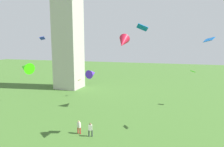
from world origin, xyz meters
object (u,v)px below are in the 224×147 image
object	(u,v)px
kite_flying_8	(193,71)
kite_flying_1	(92,74)
kite_flying_4	(42,38)
kite_flying_6	(142,27)
person_0	(79,126)
kite_flying_0	(209,40)
kite_flying_7	(26,68)
kite_flying_5	(123,42)
kite_flying_2	(79,80)
person_2	(90,129)

from	to	relation	value
kite_flying_8	kite_flying_1	bearing A→B (deg)	23.25
kite_flying_4	kite_flying_6	xyz separation A→B (m)	(20.61, -9.18, 0.77)
kite_flying_6	kite_flying_1	bearing A→B (deg)	120.49
person_0	kite_flying_8	size ratio (longest dim) A/B	2.02
kite_flying_0	kite_flying_8	size ratio (longest dim) A/B	1.64
person_0	kite_flying_8	bearing A→B (deg)	67.95
kite_flying_1	kite_flying_7	size ratio (longest dim) A/B	0.89
kite_flying_5	kite_flying_8	world-z (taller)	kite_flying_5
kite_flying_2	kite_flying_7	size ratio (longest dim) A/B	0.36
person_2	kite_flying_2	world-z (taller)	kite_flying_2
kite_flying_0	kite_flying_6	bearing A→B (deg)	70.79
kite_flying_1	kite_flying_8	distance (m)	18.99
kite_flying_4	kite_flying_5	world-z (taller)	kite_flying_4
person_2	kite_flying_7	world-z (taller)	kite_flying_7
person_2	person_0	bearing A→B (deg)	-29.00
kite_flying_0	kite_flying_1	xyz separation A→B (m)	(-18.72, 6.10, -6.00)
person_2	kite_flying_2	size ratio (longest dim) A/B	1.78
person_2	kite_flying_2	distance (m)	20.73
kite_flying_4	person_2	bearing A→B (deg)	31.30
person_0	kite_flying_8	xyz separation A→B (m)	(15.00, 17.50, 5.68)
person_0	kite_flying_6	xyz separation A→B (m)	(7.93, 1.08, 12.65)
kite_flying_1	kite_flying_7	distance (m)	12.35
kite_flying_7	kite_flying_5	bearing A→B (deg)	106.75
kite_flying_1	person_2	bearing A→B (deg)	119.41
kite_flying_1	kite_flying_8	bearing A→B (deg)	-154.43
kite_flying_4	kite_flying_5	xyz separation A→B (m)	(18.69, -10.60, -0.93)
person_0	kite_flying_7	distance (m)	11.47
kite_flying_6	kite_flying_7	world-z (taller)	kite_flying_6
person_0	kite_flying_0	bearing A→B (deg)	37.76
kite_flying_0	kite_flying_5	bearing A→B (deg)	72.26
kite_flying_5	kite_flying_6	size ratio (longest dim) A/B	1.42
person_2	kite_flying_4	size ratio (longest dim) A/B	1.21
kite_flying_5	kite_flying_1	bearing A→B (deg)	126.36
person_2	kite_flying_1	size ratio (longest dim) A/B	0.73
kite_flying_4	kite_flying_8	size ratio (longest dim) A/B	1.67
kite_flying_1	kite_flying_2	bearing A→B (deg)	-38.26
kite_flying_1	kite_flying_8	xyz separation A→B (m)	(18.03, 5.93, 0.37)
kite_flying_1	kite_flying_2	distance (m)	8.50
kite_flying_1	kite_flying_6	xyz separation A→B (m)	(10.96, -10.48, 7.35)
person_0	kite_flying_7	world-z (taller)	kite_flying_7
person_2	kite_flying_2	bearing A→B (deg)	-78.50
kite_flying_0	kite_flying_5	distance (m)	11.29
kite_flying_1	kite_flying_4	distance (m)	11.75
kite_flying_0	kite_flying_1	world-z (taller)	kite_flying_0
kite_flying_0	kite_flying_2	bearing A→B (deg)	15.30
person_0	person_2	xyz separation A→B (m)	(1.78, -0.31, 0.00)
kite_flying_2	kite_flying_6	size ratio (longest dim) A/B	0.68
person_0	kite_flying_4	world-z (taller)	kite_flying_4
kite_flying_1	kite_flying_5	bearing A→B (deg)	134.57
person_0	kite_flying_6	size ratio (longest dim) A/B	1.20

